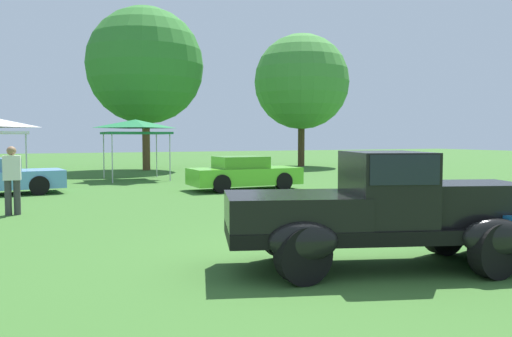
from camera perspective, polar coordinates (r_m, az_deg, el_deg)
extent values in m
plane|color=#386628|center=(8.05, 8.68, -10.27)|extent=(120.00, 120.00, 0.00)
cube|color=black|center=(7.73, 13.30, -6.65)|extent=(4.62, 2.74, 0.20)
cube|color=black|center=(8.20, 22.01, -3.55)|extent=(1.88, 1.54, 0.60)
cube|color=black|center=(7.69, 14.20, -2.06)|extent=(1.42, 1.63, 1.04)
cube|color=black|center=(7.66, 14.23, 0.18)|extent=(1.35, 1.64, 0.40)
cube|color=black|center=(7.36, 4.17, -4.71)|extent=(2.25, 1.93, 0.48)
ellipsoid|color=black|center=(8.92, 20.16, -5.42)|extent=(0.99, 0.63, 0.52)
ellipsoid|color=black|center=(7.68, 24.99, -6.96)|extent=(0.99, 0.63, 0.52)
ellipsoid|color=black|center=(8.11, 3.23, -6.09)|extent=(0.99, 0.63, 0.52)
ellipsoid|color=black|center=(6.71, 5.28, -8.11)|extent=(0.99, 0.63, 0.52)
sphere|color=silver|center=(9.02, 25.64, -2.64)|extent=(0.18, 0.18, 0.18)
cylinder|color=black|center=(8.95, 20.14, -6.56)|extent=(0.76, 0.24, 0.76)
cylinder|color=black|center=(7.71, 24.96, -8.27)|extent=(0.76, 0.24, 0.76)
cylinder|color=black|center=(8.14, 3.23, -7.34)|extent=(0.76, 0.24, 0.76)
cylinder|color=black|center=(6.75, 5.28, -9.61)|extent=(0.76, 0.24, 0.76)
cylinder|color=black|center=(9.44, 23.53, -6.43)|extent=(0.66, 0.20, 0.66)
cylinder|color=black|center=(18.43, -22.92, -1.74)|extent=(0.64, 0.22, 0.64)
cube|color=#60C62D|center=(18.72, -1.27, -0.84)|extent=(3.99, 1.69, 0.60)
cube|color=#4D9F24|center=(18.63, -1.73, 0.68)|extent=(1.76, 1.45, 0.44)
cylinder|color=black|center=(18.55, 3.07, -1.44)|extent=(0.64, 0.22, 0.64)
cylinder|color=black|center=(17.57, -3.85, -1.72)|extent=(0.64, 0.22, 0.64)
cylinder|color=#383838|center=(13.98, -25.81, -2.94)|extent=(0.16, 0.16, 0.86)
cylinder|color=#383838|center=(13.96, -25.00, -2.93)|extent=(0.16, 0.16, 0.86)
cube|color=silver|center=(13.91, -25.48, 0.06)|extent=(0.42, 0.27, 0.60)
sphere|color=#936B4C|center=(13.89, -25.53, 1.79)|extent=(0.22, 0.22, 0.22)
cylinder|color=#B7B7BC|center=(24.69, -24.16, 1.12)|extent=(0.05, 0.05, 2.05)
cylinder|color=#B7B7BC|center=(22.32, -24.12, 0.90)|extent=(0.05, 0.05, 2.05)
cylinder|color=#B7B7BC|center=(25.15, -10.98, 1.40)|extent=(0.05, 0.05, 2.05)
cylinder|color=#B7B7BC|center=(22.76, -9.53, 1.20)|extent=(0.05, 0.05, 2.05)
cylinder|color=#B7B7BC|center=(24.69, -16.55, 1.28)|extent=(0.05, 0.05, 2.05)
cylinder|color=#B7B7BC|center=(22.26, -15.67, 1.07)|extent=(0.05, 0.05, 2.05)
cube|color=#1E703D|center=(23.67, -13.22, 3.85)|extent=(2.74, 2.74, 0.10)
pyramid|color=#1E703D|center=(23.67, -13.23, 4.86)|extent=(2.68, 2.68, 0.38)
cylinder|color=brown|center=(30.54, -12.11, 3.75)|extent=(0.44, 0.44, 4.20)
sphere|color=#337A2D|center=(30.82, -12.21, 11.10)|extent=(6.69, 6.69, 6.69)
cylinder|color=#47331E|center=(34.13, 5.05, 3.49)|extent=(0.44, 0.44, 3.85)
sphere|color=#428938|center=(34.32, 5.08, 9.57)|extent=(6.23, 6.23, 6.23)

